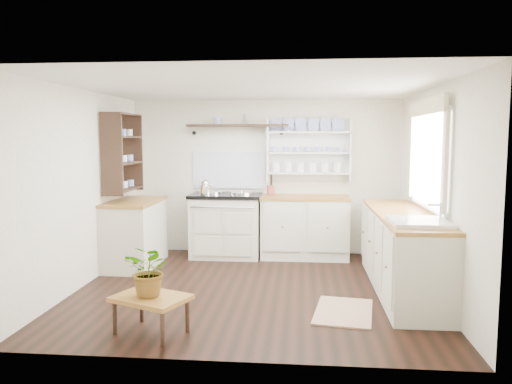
{
  "coord_description": "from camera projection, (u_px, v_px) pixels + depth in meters",
  "views": [
    {
      "loc": [
        0.55,
        -5.59,
        1.74
      ],
      "look_at": [
        0.01,
        0.25,
        1.1
      ],
      "focal_mm": 35.0,
      "sensor_mm": 36.0,
      "label": 1
    }
  ],
  "objects": [
    {
      "name": "floor",
      "position": [
        253.0,
        289.0,
        5.77
      ],
      "size": [
        4.0,
        3.8,
        0.01
      ],
      "primitive_type": "cube",
      "color": "black",
      "rests_on": "ground"
    },
    {
      "name": "wall_back",
      "position": [
        265.0,
        177.0,
        7.53
      ],
      "size": [
        4.0,
        0.02,
        2.3
      ],
      "primitive_type": "cube",
      "color": "beige",
      "rests_on": "ground"
    },
    {
      "name": "wall_right",
      "position": [
        434.0,
        192.0,
        5.46
      ],
      "size": [
        0.02,
        3.8,
        2.3
      ],
      "primitive_type": "cube",
      "color": "beige",
      "rests_on": "ground"
    },
    {
      "name": "wall_left",
      "position": [
        83.0,
        188.0,
        5.83
      ],
      "size": [
        0.02,
        3.8,
        2.3
      ],
      "primitive_type": "cube",
      "color": "beige",
      "rests_on": "ground"
    },
    {
      "name": "ceiling",
      "position": [
        253.0,
        87.0,
        5.52
      ],
      "size": [
        4.0,
        3.8,
        0.01
      ],
      "primitive_type": "cube",
      "color": "white",
      "rests_on": "wall_back"
    },
    {
      "name": "window",
      "position": [
        427.0,
        153.0,
        5.57
      ],
      "size": [
        0.08,
        1.55,
        1.22
      ],
      "color": "white",
      "rests_on": "wall_right"
    },
    {
      "name": "aga_cooker",
      "position": [
        226.0,
        224.0,
        7.32
      ],
      "size": [
        1.04,
        0.72,
        0.96
      ],
      "color": "beige",
      "rests_on": "floor"
    },
    {
      "name": "back_cabinets",
      "position": [
        305.0,
        226.0,
        7.25
      ],
      "size": [
        1.27,
        0.63,
        0.9
      ],
      "color": "beige",
      "rests_on": "floor"
    },
    {
      "name": "right_cabinets",
      "position": [
        402.0,
        251.0,
        5.66
      ],
      "size": [
        0.62,
        2.43,
        0.9
      ],
      "color": "beige",
      "rests_on": "floor"
    },
    {
      "name": "belfast_sink",
      "position": [
        419.0,
        234.0,
        4.88
      ],
      "size": [
        0.55,
        0.6,
        0.45
      ],
      "color": "white",
      "rests_on": "right_cabinets"
    },
    {
      "name": "left_cabinets",
      "position": [
        135.0,
        232.0,
        6.77
      ],
      "size": [
        0.62,
        1.13,
        0.9
      ],
      "color": "beige",
      "rests_on": "floor"
    },
    {
      "name": "plate_rack",
      "position": [
        309.0,
        150.0,
        7.39
      ],
      "size": [
        1.2,
        0.22,
        0.9
      ],
      "color": "white",
      "rests_on": "wall_back"
    },
    {
      "name": "high_shelf",
      "position": [
        238.0,
        126.0,
        7.36
      ],
      "size": [
        1.5,
        0.29,
        0.16
      ],
      "color": "black",
      "rests_on": "wall_back"
    },
    {
      "name": "left_shelving",
      "position": [
        123.0,
        152.0,
        6.66
      ],
      "size": [
        0.28,
        0.8,
        1.05
      ],
      "primitive_type": "cube",
      "color": "black",
      "rests_on": "wall_left"
    },
    {
      "name": "kettle",
      "position": [
        205.0,
        187.0,
        7.17
      ],
      "size": [
        0.17,
        0.17,
        0.2
      ],
      "primitive_type": null,
      "color": "silver",
      "rests_on": "aga_cooker"
    },
    {
      "name": "utensil_crock",
      "position": [
        271.0,
        190.0,
        7.32
      ],
      "size": [
        0.11,
        0.11,
        0.13
      ],
      "primitive_type": "cylinder",
      "color": "brown",
      "rests_on": "back_cabinets"
    },
    {
      "name": "center_table",
      "position": [
        151.0,
        301.0,
        4.42
      ],
      "size": [
        0.76,
        0.66,
        0.34
      ],
      "rotation": [
        0.0,
        0.0,
        -0.4
      ],
      "color": "brown",
      "rests_on": "floor"
    },
    {
      "name": "potted_plant",
      "position": [
        150.0,
        270.0,
        4.39
      ],
      "size": [
        0.51,
        0.48,
        0.46
      ],
      "primitive_type": "imported",
      "rotation": [
        0.0,
        0.0,
        -0.33
      ],
      "color": "#3F7233",
      "rests_on": "center_table"
    },
    {
      "name": "floor_rug",
      "position": [
        344.0,
        311.0,
        4.99
      ],
      "size": [
        0.67,
        0.92,
        0.02
      ],
      "primitive_type": "cube",
      "rotation": [
        0.0,
        0.0,
        -0.15
      ],
      "color": "#946F56",
      "rests_on": "floor"
    }
  ]
}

